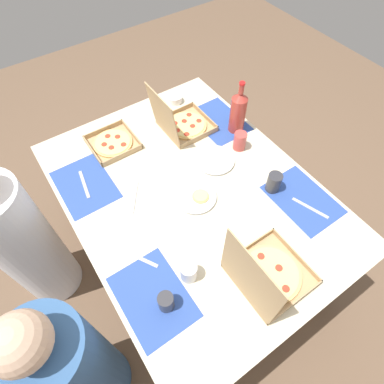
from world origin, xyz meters
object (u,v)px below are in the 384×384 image
at_px(plate_middle, 215,160).
at_px(cup_spare, 240,141).
at_px(pizza_box_center, 182,123).
at_px(soda_bottle, 238,112).
at_px(cup_dark, 274,182).
at_px(cup_red, 166,302).
at_px(diner_right_seat, 24,244).
at_px(diner_left_seat, 75,367).
at_px(condiment_bowl, 175,99).
at_px(pizza_box_edge_far, 113,143).
at_px(cup_clear_right, 189,272).
at_px(pizza_box_corner_right, 266,274).
at_px(plate_near_right, 196,197).

relative_size(plate_middle, cup_spare, 2.03).
bearing_deg(pizza_box_center, plate_middle, -178.08).
relative_size(soda_bottle, cup_dark, 3.03).
distance_m(cup_red, diner_right_seat, 0.92).
relative_size(cup_dark, cup_spare, 1.01).
bearing_deg(cup_spare, diner_left_seat, 110.32).
xyz_separation_m(cup_red, diner_right_seat, (0.76, 0.44, -0.26)).
xyz_separation_m(cup_spare, diner_right_seat, (0.24, 1.24, -0.27)).
xyz_separation_m(pizza_box_center, condiment_bowl, (0.24, -0.10, -0.03)).
relative_size(pizza_box_edge_far, cup_red, 2.76).
distance_m(plate_middle, condiment_bowl, 0.56).
height_order(cup_clear_right, diner_left_seat, diner_left_seat).
relative_size(cup_dark, cup_red, 1.17).
distance_m(cup_clear_right, diner_right_seat, 0.95).
bearing_deg(pizza_box_center, cup_red, 143.35).
xyz_separation_m(soda_bottle, cup_red, (-0.65, 0.88, -0.09)).
distance_m(pizza_box_corner_right, pizza_box_center, 0.99).
distance_m(condiment_bowl, diner_left_seat, 1.55).
bearing_deg(pizza_box_center, soda_bottle, -124.37).
xyz_separation_m(plate_middle, condiment_bowl, (0.55, -0.09, 0.01)).
bearing_deg(pizza_box_edge_far, diner_right_seat, 105.19).
bearing_deg(plate_middle, pizza_box_center, 1.92).
bearing_deg(cup_clear_right, pizza_box_corner_right, -126.66).
bearing_deg(cup_dark, condiment_bowl, 2.71).
distance_m(cup_dark, condiment_bowl, 0.87).
bearing_deg(plate_middle, diner_right_seat, 76.80).
height_order(pizza_box_corner_right, cup_red, pizza_box_corner_right).
distance_m(pizza_box_edge_far, diner_left_seat, 1.12).
bearing_deg(condiment_bowl, soda_bottle, -158.68).
xyz_separation_m(cup_clear_right, condiment_bowl, (1.01, -0.57, -0.02)).
relative_size(pizza_box_edge_far, plate_middle, 1.18).
height_order(pizza_box_corner_right, plate_middle, pizza_box_corner_right).
bearing_deg(pizza_box_center, pizza_box_edge_far, 73.74).
xyz_separation_m(pizza_box_edge_far, cup_clear_right, (-0.89, 0.08, 0.04)).
relative_size(plate_near_right, cup_red, 2.30).
bearing_deg(pizza_box_center, diner_right_seat, 93.48).
bearing_deg(cup_clear_right, cup_red, 110.04).
bearing_deg(pizza_box_corner_right, cup_red, 70.79).
bearing_deg(soda_bottle, diner_right_seat, 84.98).
xyz_separation_m(cup_spare, condiment_bowl, (0.54, 0.08, -0.03)).
height_order(cup_spare, diner_left_seat, diner_left_seat).
distance_m(pizza_box_corner_right, cup_red, 0.42).
height_order(pizza_box_corner_right, soda_bottle, pizza_box_corner_right).
distance_m(cup_dark, cup_red, 0.78).
relative_size(pizza_box_edge_far, soda_bottle, 0.78).
xyz_separation_m(pizza_box_corner_right, diner_right_seat, (0.90, 0.84, -0.27)).
xyz_separation_m(cup_red, condiment_bowl, (1.06, -0.71, -0.02)).
bearing_deg(cup_dark, soda_bottle, -15.17).
height_order(plate_middle, diner_left_seat, diner_left_seat).
bearing_deg(cup_spare, plate_near_right, 110.60).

